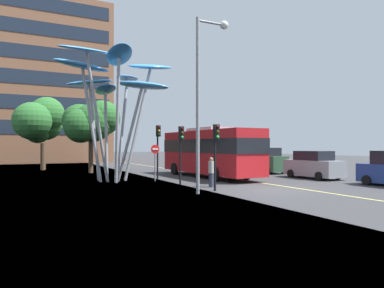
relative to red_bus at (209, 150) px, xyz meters
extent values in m
cube|color=#38383A|center=(-0.83, -8.29, -2.09)|extent=(120.00, 240.00, 0.10)
cube|color=#9E998E|center=(-12.10, -8.29, -2.07)|extent=(16.00, 240.00, 0.05)
cube|color=#E0D666|center=(0.90, -8.29, -2.05)|extent=(0.16, 144.00, 0.01)
cube|color=red|center=(0.00, 0.00, -0.12)|extent=(2.87, 10.83, 3.15)
cube|color=black|center=(0.00, 0.00, 0.32)|extent=(2.90, 10.94, 1.01)
cube|color=yellow|center=(-0.15, 5.32, 1.15)|extent=(1.42, 0.14, 0.36)
cube|color=#B2B2B7|center=(0.00, 0.00, 1.57)|extent=(2.03, 3.82, 0.24)
cylinder|color=black|center=(1.19, 3.37, -1.56)|extent=(0.31, 0.97, 0.96)
cylinder|color=black|center=(-1.38, 3.30, -1.56)|extent=(0.31, 0.97, 0.96)
cylinder|color=black|center=(1.37, -2.93, -1.56)|extent=(0.31, 0.97, 0.96)
cylinder|color=black|center=(-1.20, -3.00, -1.56)|extent=(0.31, 0.97, 0.96)
cylinder|color=#9EA0A5|center=(-5.54, 0.19, 1.94)|extent=(2.06, 0.26, 8.02)
ellipsoid|color=#388EDB|center=(-4.61, 0.22, 5.93)|extent=(3.34, 1.81, 0.90)
cylinder|color=#9EA0A5|center=(-6.26, 1.55, 1.66)|extent=(1.43, 1.76, 7.46)
ellipsoid|color=#4CA3E5|center=(-5.68, 2.29, 5.37)|extent=(2.84, 3.09, 0.57)
cylinder|color=#9EA0A5|center=(-7.45, 1.51, 1.14)|extent=(0.24, 0.67, 6.37)
ellipsoid|color=#2D7FD1|center=(-7.46, 1.74, 4.32)|extent=(1.40, 3.23, 0.65)
cylinder|color=#9EA0A5|center=(-8.34, 1.16, 1.33)|extent=(0.82, 0.86, 6.77)
ellipsoid|color=#388EDB|center=(-8.61, 1.45, 4.70)|extent=(3.76, 3.84, 0.61)
cylinder|color=#9EA0A5|center=(-8.75, -0.03, 1.71)|extent=(1.45, 0.37, 7.54)
ellipsoid|color=#4299E0|center=(-9.37, -0.10, 5.47)|extent=(3.71, 2.13, 1.01)
cylinder|color=#9EA0A5|center=(-8.52, -0.71, 2.07)|extent=(1.88, 1.45, 8.28)
ellipsoid|color=#4299E0|center=(-9.33, -1.29, 6.19)|extent=(4.30, 3.67, 1.00)
cylinder|color=#9EA0A5|center=(-7.42, -1.42, 1.96)|extent=(0.23, 1.00, 8.02)
ellipsoid|color=#388EDB|center=(-7.43, -1.81, 5.95)|extent=(1.55, 3.71, 1.13)
cylinder|color=#9EA0A5|center=(-6.39, -0.75, 1.13)|extent=(1.59, 1.46, 6.39)
ellipsoid|color=#4CA3E5|center=(-5.73, -1.34, 4.29)|extent=(3.63, 3.43, 0.94)
cylinder|color=black|center=(-3.79, -7.35, -0.30)|extent=(0.12, 0.12, 3.49)
cube|color=black|center=(-3.79, -7.49, 1.05)|extent=(0.28, 0.24, 0.80)
sphere|color=#390706|center=(-3.79, -7.62, 1.31)|extent=(0.18, 0.18, 0.18)
sphere|color=#3A2707|center=(-3.79, -7.62, 1.05)|extent=(0.18, 0.18, 0.18)
sphere|color=green|center=(-3.79, -7.62, 0.79)|extent=(0.18, 0.18, 0.18)
cylinder|color=black|center=(-4.07, -3.61, -0.26)|extent=(0.12, 0.12, 3.56)
cube|color=black|center=(-4.07, -3.75, 1.12)|extent=(0.28, 0.24, 0.80)
sphere|color=#390706|center=(-4.07, -3.88, 1.38)|extent=(0.18, 0.18, 0.18)
sphere|color=#3A2707|center=(-4.07, -3.88, 1.12)|extent=(0.18, 0.18, 0.18)
sphere|color=green|center=(-4.07, -3.88, 0.86)|extent=(0.18, 0.18, 0.18)
cylinder|color=black|center=(-4.04, 0.33, -0.13)|extent=(0.12, 0.12, 3.83)
cube|color=black|center=(-4.04, 0.19, 1.39)|extent=(0.28, 0.24, 0.80)
sphere|color=#390706|center=(-4.04, 0.06, 1.65)|extent=(0.18, 0.18, 0.18)
sphere|color=orange|center=(-4.04, 0.06, 1.39)|extent=(0.18, 0.18, 0.18)
sphere|color=black|center=(-4.04, 0.06, 1.13)|extent=(0.18, 0.18, 0.18)
cylinder|color=black|center=(5.73, -9.15, -1.74)|extent=(0.20, 0.60, 0.60)
cube|color=gray|center=(6.26, -4.41, -1.29)|extent=(1.81, 4.42, 1.15)
cube|color=black|center=(6.26, -4.41, -0.38)|extent=(1.66, 2.43, 0.67)
cylinder|color=black|center=(7.16, -3.04, -1.74)|extent=(0.20, 0.60, 0.60)
cylinder|color=black|center=(5.35, -3.04, -1.74)|extent=(0.20, 0.60, 0.60)
cylinder|color=black|center=(7.16, -5.78, -1.74)|extent=(0.20, 0.60, 0.60)
cylinder|color=black|center=(5.35, -5.78, -1.74)|extent=(0.20, 0.60, 0.60)
cube|color=#2D5138|center=(6.50, 1.28, -1.20)|extent=(1.70, 3.92, 1.32)
cube|color=black|center=(6.50, 1.28, -0.19)|extent=(1.57, 2.16, 0.71)
cylinder|color=black|center=(7.36, 2.50, -1.74)|extent=(0.20, 0.60, 0.60)
cylinder|color=black|center=(5.65, 2.50, -1.74)|extent=(0.20, 0.60, 0.60)
cylinder|color=black|center=(7.36, 0.06, -1.74)|extent=(0.20, 0.60, 0.60)
cylinder|color=black|center=(5.65, 0.06, -1.74)|extent=(0.20, 0.60, 0.60)
cylinder|color=gray|center=(-5.11, -7.93, 2.33)|extent=(0.18, 0.18, 8.74)
cylinder|color=gray|center=(-4.34, -7.93, 6.55)|extent=(1.53, 0.12, 0.12)
sphere|color=silver|center=(-3.58, -7.93, 6.55)|extent=(0.44, 0.44, 0.44)
cylinder|color=brown|center=(-7.22, 8.23, -0.62)|extent=(0.40, 0.40, 2.85)
sphere|color=#286028|center=(-6.45, 7.32, 2.78)|extent=(2.80, 2.80, 2.80)
sphere|color=#286028|center=(-6.18, 8.30, 2.83)|extent=(3.13, 3.13, 3.13)
sphere|color=#286028|center=(-8.24, 7.24, 2.00)|extent=(2.86, 2.86, 2.86)
sphere|color=#286028|center=(-7.21, 7.39, 2.31)|extent=(3.31, 3.31, 3.31)
sphere|color=#286028|center=(-8.12, 8.63, 2.49)|extent=(2.99, 2.99, 2.99)
cylinder|color=brown|center=(-10.69, 14.18, -0.73)|extent=(0.49, 0.49, 2.63)
sphere|color=#2D6B2D|center=(-11.72, 13.11, 2.68)|extent=(3.57, 3.57, 3.57)
sphere|color=#2D6B2D|center=(-10.32, 14.53, 3.50)|extent=(3.41, 3.41, 3.41)
sphere|color=#2D6B2D|center=(-11.16, 14.80, 1.85)|extent=(2.53, 2.53, 2.53)
sphere|color=#2D6B2D|center=(-10.43, 15.37, 2.65)|extent=(3.50, 3.50, 3.50)
cylinder|color=#2D3342|center=(-3.11, -5.78, -1.64)|extent=(0.29, 0.29, 0.80)
cylinder|color=#B2A89E|center=(-3.11, -5.78, -0.89)|extent=(0.34, 0.34, 0.69)
sphere|color=#937056|center=(-3.11, -5.78, -0.44)|extent=(0.22, 0.22, 0.22)
cylinder|color=gray|center=(-4.77, -1.09, -0.82)|extent=(0.08, 0.08, 2.45)
cylinder|color=red|center=(-4.77, -1.12, 0.11)|extent=(0.60, 0.03, 0.60)
cube|color=white|center=(-4.77, -1.15, 0.11)|extent=(0.40, 0.04, 0.11)
cube|color=brown|center=(-12.46, 34.89, 9.53)|extent=(24.29, 14.69, 23.14)
cube|color=#1E2838|center=(-12.46, 27.52, 2.75)|extent=(22.84, 0.08, 1.85)
cube|color=#1E2838|center=(-12.46, 27.52, 6.06)|extent=(22.84, 0.08, 1.85)
cube|color=#1E2838|center=(-12.46, 27.52, 9.36)|extent=(22.84, 0.08, 1.85)
cube|color=#1E2838|center=(-12.46, 27.52, 12.67)|extent=(22.84, 0.08, 1.85)
cube|color=#1E2838|center=(-12.46, 27.52, 15.98)|extent=(22.84, 0.08, 1.85)
cube|color=#1E2838|center=(-12.46, 27.52, 19.28)|extent=(22.84, 0.08, 1.85)
camera|label=1|loc=(-13.22, -23.39, 0.33)|focal=33.07mm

